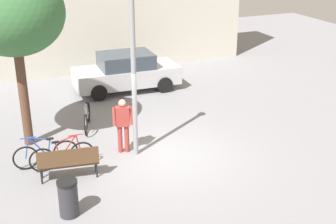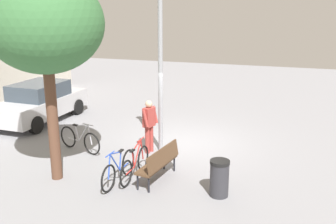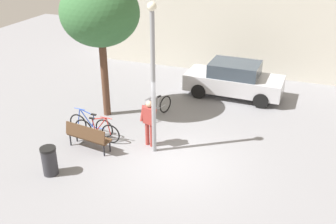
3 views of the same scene
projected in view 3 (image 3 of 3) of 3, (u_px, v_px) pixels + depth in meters
name	position (u px, v px, depth m)	size (l,w,h in m)	color
ground_plane	(172.00, 161.00, 12.61)	(36.00, 36.00, 0.00)	gray
building_facade	(239.00, 6.00, 19.52)	(15.14, 2.00, 6.41)	beige
lamppost	(153.00, 73.00, 12.00)	(0.28, 0.28, 4.93)	gray
person_by_lamppost	(149.00, 120.00, 13.12)	(0.63, 0.39, 1.67)	#9E3833
park_bench	(87.00, 135.00, 13.04)	(1.65, 0.71, 0.92)	#513823
plaza_tree	(100.00, 13.00, 14.01)	(2.88, 2.88, 5.28)	brown
bicycle_blue	(91.00, 125.00, 14.07)	(1.81, 0.12, 0.97)	black
bicycle_silver	(156.00, 108.00, 15.35)	(0.61, 1.74, 0.97)	black
bicycle_red	(97.00, 130.00, 13.70)	(1.81, 0.09, 0.97)	black
parked_car_silver	(234.00, 79.00, 17.11)	(4.25, 1.91, 1.55)	#B7B7BC
trash_bin	(49.00, 161.00, 11.80)	(0.48, 0.48, 0.91)	#2D2D33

